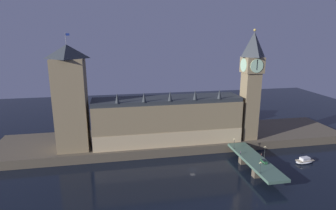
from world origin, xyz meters
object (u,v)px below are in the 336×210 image
object	(u,v)px
clock_tower	(251,83)
victoria_tower	(71,98)
car_southbound_lead	(264,161)
street_lamp_far	(234,142)
street_lamp_near	(260,166)
street_lamp_mid	(265,151)
pedestrian_mid_walk	(261,155)
pedestrian_far_rail	(241,153)
boat_downstream	(305,161)

from	to	relation	value
clock_tower	victoria_tower	size ratio (longest dim) A/B	1.04
car_southbound_lead	victoria_tower	bearing A→B (deg)	157.75
victoria_tower	street_lamp_far	distance (m)	94.96
street_lamp_near	street_lamp_mid	xyz separation A→B (m)	(10.50, 14.72, 0.63)
pedestrian_mid_walk	street_lamp_near	bearing A→B (deg)	-120.57
clock_tower	victoria_tower	world-z (taller)	clock_tower
victoria_tower	car_southbound_lead	bearing A→B (deg)	-22.25
victoria_tower	street_lamp_mid	bearing A→B (deg)	-19.29
victoria_tower	pedestrian_far_rail	size ratio (longest dim) A/B	35.61
pedestrian_far_rail	boat_downstream	bearing A→B (deg)	-7.94
pedestrian_mid_walk	pedestrian_far_rail	bearing A→B (deg)	154.37
pedestrian_mid_walk	street_lamp_near	world-z (taller)	street_lamp_near
victoria_tower	street_lamp_near	distance (m)	105.31
victoria_tower	boat_downstream	distance (m)	134.35
clock_tower	pedestrian_mid_walk	distance (m)	44.93
clock_tower	car_southbound_lead	size ratio (longest dim) A/B	15.01
clock_tower	car_southbound_lead	xyz separation A→B (m)	(-8.35, -35.89, -34.13)
boat_downstream	victoria_tower	bearing A→B (deg)	165.32
street_lamp_far	boat_downstream	world-z (taller)	street_lamp_far
pedestrian_mid_walk	pedestrian_far_rail	distance (m)	10.76
clock_tower	boat_downstream	world-z (taller)	clock_tower
clock_tower	street_lamp_far	distance (m)	38.47
pedestrian_mid_walk	boat_downstream	distance (m)	26.96
boat_downstream	street_lamp_near	bearing A→B (deg)	-155.38
pedestrian_mid_walk	clock_tower	bearing A→B (deg)	78.36
street_lamp_far	boat_downstream	distance (m)	39.59
victoria_tower	street_lamp_mid	xyz separation A→B (m)	(99.87, -34.96, -24.58)
clock_tower	street_lamp_mid	bearing A→B (deg)	-100.07
clock_tower	pedestrian_far_rail	distance (m)	44.42
victoria_tower	pedestrian_far_rail	world-z (taller)	victoria_tower
pedestrian_far_rail	boat_downstream	distance (m)	36.87
car_southbound_lead	street_lamp_near	xyz separation A→B (m)	(-7.67, -9.98, 2.96)
victoria_tower	street_lamp_near	xyz separation A→B (m)	(89.37, -49.68, -25.20)
clock_tower	street_lamp_mid	xyz separation A→B (m)	(-5.53, -31.14, -30.54)
street_lamp_mid	clock_tower	bearing A→B (deg)	79.93
car_southbound_lead	street_lamp_near	size ratio (longest dim) A/B	0.76
pedestrian_mid_walk	street_lamp_mid	distance (m)	4.21
street_lamp_near	boat_downstream	bearing A→B (deg)	24.62
street_lamp_mid	boat_downstream	xyz separation A→B (m)	(25.99, 2.00, -8.97)
car_southbound_lead	boat_downstream	world-z (taller)	car_southbound_lead
boat_downstream	street_lamp_mid	bearing A→B (deg)	-175.61
clock_tower	boat_downstream	distance (m)	53.19
victoria_tower	car_southbound_lead	xyz separation A→B (m)	(97.04, -39.70, -28.16)
victoria_tower	boat_downstream	bearing A→B (deg)	-14.68
pedestrian_mid_walk	street_lamp_far	bearing A→B (deg)	129.29
street_lamp_near	street_lamp_mid	bearing A→B (deg)	54.50
victoria_tower	car_southbound_lead	size ratio (longest dim) A/B	14.49
pedestrian_far_rail	street_lamp_far	bearing A→B (deg)	92.98
clock_tower	boat_downstream	bearing A→B (deg)	-54.94
pedestrian_mid_walk	street_lamp_far	size ratio (longest dim) A/B	0.25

